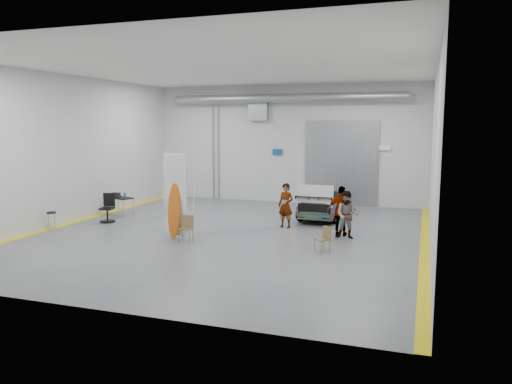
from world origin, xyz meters
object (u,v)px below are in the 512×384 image
(person_a, at_px, (286,205))
(folding_chair_near, at_px, (186,234))
(folding_chair_far, at_px, (322,245))
(person_b, at_px, (347,215))
(sedan_car, at_px, (324,203))
(work_table, at_px, (119,197))
(office_chair, at_px, (108,210))
(surfboard_display, at_px, (175,202))
(shop_stool, at_px, (52,221))
(person_c, at_px, (342,211))

(person_a, xyz_separation_m, folding_chair_near, (-2.59, -3.44, -0.59))
(person_a, relative_size, folding_chair_far, 2.12)
(person_a, height_order, person_b, person_a)
(sedan_car, distance_m, folding_chair_near, 7.08)
(work_table, relative_size, office_chair, 1.21)
(work_table, distance_m, office_chair, 1.64)
(surfboard_display, height_order, work_table, surfboard_display)
(shop_stool, relative_size, work_table, 0.50)
(sedan_car, bearing_deg, folding_chair_far, 101.71)
(sedan_car, height_order, office_chair, sedan_car)
(person_a, distance_m, person_c, 2.42)
(folding_chair_near, xyz_separation_m, folding_chair_far, (4.71, 0.10, -0.02))
(surfboard_display, xyz_separation_m, office_chair, (-4.08, 1.80, -0.79))
(folding_chair_far, bearing_deg, person_a, 164.13)
(person_a, distance_m, folding_chair_near, 4.35)
(surfboard_display, distance_m, office_chair, 4.53)
(folding_chair_near, xyz_separation_m, work_table, (-5.16, 3.68, 0.52))
(person_a, bearing_deg, folding_chair_far, -42.99)
(person_b, xyz_separation_m, surfboard_display, (-5.71, -1.96, 0.45))
(person_c, distance_m, work_table, 10.09)
(person_a, distance_m, work_table, 7.75)
(shop_stool, bearing_deg, surfboard_display, 3.46)
(person_a, distance_m, shop_stool, 8.97)
(person_b, relative_size, folding_chair_far, 2.06)
(shop_stool, bearing_deg, folding_chair_near, -0.36)
(person_a, xyz_separation_m, shop_stool, (-8.28, -3.41, -0.52))
(person_b, distance_m, office_chair, 9.80)
(folding_chair_near, bearing_deg, shop_stool, 172.42)
(person_b, bearing_deg, folding_chair_far, -100.62)
(person_b, distance_m, person_c, 0.46)
(surfboard_display, relative_size, folding_chair_far, 3.89)
(person_c, relative_size, surfboard_display, 0.57)
(person_a, xyz_separation_m, person_b, (2.56, -1.13, -0.03))
(sedan_car, bearing_deg, surfboard_display, 55.22)
(person_c, relative_size, folding_chair_far, 2.21)
(person_a, distance_m, person_b, 2.80)
(person_b, height_order, shop_stool, person_b)
(person_c, relative_size, shop_stool, 2.55)
(person_c, bearing_deg, work_table, -1.81)
(person_b, bearing_deg, person_c, 124.92)
(person_b, relative_size, office_chair, 1.46)
(sedan_car, relative_size, folding_chair_near, 4.75)
(person_b, distance_m, work_table, 10.39)
(person_b, xyz_separation_m, shop_stool, (-10.84, -2.27, -0.50))
(person_b, relative_size, folding_chair_near, 1.89)
(folding_chair_near, bearing_deg, sedan_car, 52.38)
(person_a, xyz_separation_m, office_chair, (-7.24, -1.30, -0.36))
(person_b, xyz_separation_m, folding_chair_near, (-5.15, -2.31, -0.57))
(surfboard_display, bearing_deg, folding_chair_near, -23.91)
(folding_chair_far, bearing_deg, folding_chair_near, -137.10)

